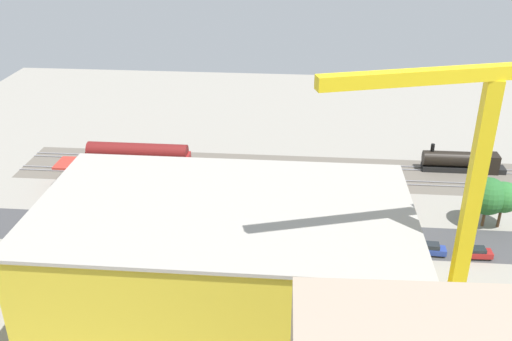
{
  "coord_description": "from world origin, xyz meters",
  "views": [
    {
      "loc": [
        -0.21,
        76.59,
        46.58
      ],
      "look_at": [
        6.53,
        0.09,
        9.5
      ],
      "focal_mm": 39.89,
      "sensor_mm": 36.0,
      "label": 1
    }
  ],
  "objects_px": {
    "parked_car_1": "(429,249)",
    "parked_car_2": "(387,247)",
    "platform_canopy_near": "(221,169)",
    "box_truck_0": "(350,240)",
    "tower_crane": "(459,216)",
    "street_tree_1": "(336,196)",
    "locomotive": "(464,162)",
    "parked_car_4": "(304,245)",
    "construction_building": "(225,268)",
    "street_tree_2": "(488,196)",
    "street_tree_0": "(168,186)",
    "traffic_light": "(197,225)",
    "parked_car_3": "(344,249)",
    "freight_coach_far": "(138,158)",
    "street_tree_4": "(504,197)",
    "parked_car_0": "(475,253)",
    "street_tree_3": "(231,195)"
  },
  "relations": [
    {
      "from": "parked_car_0",
      "to": "construction_building",
      "type": "height_order",
      "value": "construction_building"
    },
    {
      "from": "platform_canopy_near",
      "to": "parked_car_3",
      "type": "distance_m",
      "value": 27.11
    },
    {
      "from": "street_tree_1",
      "to": "street_tree_4",
      "type": "height_order",
      "value": "street_tree_4"
    },
    {
      "from": "parked_car_1",
      "to": "street_tree_4",
      "type": "xyz_separation_m",
      "value": [
        -12.13,
        -8.67,
        4.43
      ]
    },
    {
      "from": "locomotive",
      "to": "traffic_light",
      "type": "relative_size",
      "value": 2.51
    },
    {
      "from": "street_tree_2",
      "to": "freight_coach_far",
      "type": "bearing_deg",
      "value": -13.21
    },
    {
      "from": "parked_car_4",
      "to": "street_tree_2",
      "type": "height_order",
      "value": "street_tree_2"
    },
    {
      "from": "street_tree_4",
      "to": "freight_coach_far",
      "type": "bearing_deg",
      "value": -12.86
    },
    {
      "from": "parked_car_1",
      "to": "freight_coach_far",
      "type": "bearing_deg",
      "value": -24.8
    },
    {
      "from": "street_tree_2",
      "to": "street_tree_3",
      "type": "height_order",
      "value": "street_tree_2"
    },
    {
      "from": "freight_coach_far",
      "to": "parked_car_3",
      "type": "height_order",
      "value": "freight_coach_far"
    },
    {
      "from": "platform_canopy_near",
      "to": "parked_car_1",
      "type": "relative_size",
      "value": 12.36
    },
    {
      "from": "parked_car_1",
      "to": "parked_car_2",
      "type": "xyz_separation_m",
      "value": [
        6.03,
        -0.13,
        -0.01
      ]
    },
    {
      "from": "platform_canopy_near",
      "to": "street_tree_1",
      "type": "height_order",
      "value": "street_tree_1"
    },
    {
      "from": "locomotive",
      "to": "street_tree_2",
      "type": "bearing_deg",
      "value": 85.28
    },
    {
      "from": "street_tree_1",
      "to": "box_truck_0",
      "type": "bearing_deg",
      "value": 104.35
    },
    {
      "from": "construction_building",
      "to": "street_tree_2",
      "type": "height_order",
      "value": "construction_building"
    },
    {
      "from": "box_truck_0",
      "to": "street_tree_4",
      "type": "xyz_separation_m",
      "value": [
        -23.43,
        -8.45,
        3.55
      ]
    },
    {
      "from": "parked_car_3",
      "to": "street_tree_2",
      "type": "relative_size",
      "value": 0.57
    },
    {
      "from": "street_tree_0",
      "to": "traffic_light",
      "type": "bearing_deg",
      "value": 123.67
    },
    {
      "from": "parked_car_0",
      "to": "parked_car_3",
      "type": "distance_m",
      "value": 18.62
    },
    {
      "from": "street_tree_2",
      "to": "parked_car_3",
      "type": "bearing_deg",
      "value": 23.45
    },
    {
      "from": "street_tree_0",
      "to": "parked_car_1",
      "type": "bearing_deg",
      "value": 168.27
    },
    {
      "from": "freight_coach_far",
      "to": "parked_car_4",
      "type": "height_order",
      "value": "freight_coach_far"
    },
    {
      "from": "locomotive",
      "to": "street_tree_0",
      "type": "xyz_separation_m",
      "value": [
        51.43,
        20.53,
        3.18
      ]
    },
    {
      "from": "freight_coach_far",
      "to": "parked_car_2",
      "type": "xyz_separation_m",
      "value": [
        -42.9,
        22.47,
        -2.32
      ]
    },
    {
      "from": "tower_crane",
      "to": "street_tree_1",
      "type": "bearing_deg",
      "value": -73.2
    },
    {
      "from": "locomotive",
      "to": "street_tree_1",
      "type": "bearing_deg",
      "value": 40.52
    },
    {
      "from": "parked_car_1",
      "to": "street_tree_1",
      "type": "bearing_deg",
      "value": -30.29
    },
    {
      "from": "parked_car_0",
      "to": "traffic_light",
      "type": "distance_m",
      "value": 40.04
    },
    {
      "from": "parked_car_2",
      "to": "street_tree_3",
      "type": "height_order",
      "value": "street_tree_3"
    },
    {
      "from": "tower_crane",
      "to": "freight_coach_far",
      "type": "bearing_deg",
      "value": -45.41
    },
    {
      "from": "parked_car_4",
      "to": "street_tree_4",
      "type": "distance_m",
      "value": 31.84
    },
    {
      "from": "parked_car_1",
      "to": "traffic_light",
      "type": "height_order",
      "value": "traffic_light"
    },
    {
      "from": "parked_car_4",
      "to": "construction_building",
      "type": "xyz_separation_m",
      "value": [
        9.07,
        16.54,
        7.16
      ]
    },
    {
      "from": "parked_car_2",
      "to": "tower_crane",
      "type": "relative_size",
      "value": 0.13
    },
    {
      "from": "locomotive",
      "to": "parked_car_1",
      "type": "bearing_deg",
      "value": 68.28
    },
    {
      "from": "parked_car_3",
      "to": "box_truck_0",
      "type": "distance_m",
      "value": 1.62
    },
    {
      "from": "parked_car_2",
      "to": "box_truck_0",
      "type": "distance_m",
      "value": 5.34
    },
    {
      "from": "tower_crane",
      "to": "parked_car_1",
      "type": "bearing_deg",
      "value": -99.67
    },
    {
      "from": "parked_car_2",
      "to": "traffic_light",
      "type": "bearing_deg",
      "value": 3.27
    },
    {
      "from": "locomotive",
      "to": "parked_car_0",
      "type": "height_order",
      "value": "locomotive"
    },
    {
      "from": "platform_canopy_near",
      "to": "street_tree_1",
      "type": "xyz_separation_m",
      "value": [
        -19.32,
        9.13,
        0.63
      ]
    },
    {
      "from": "freight_coach_far",
      "to": "street_tree_0",
      "type": "bearing_deg",
      "value": 122.1
    },
    {
      "from": "parked_car_3",
      "to": "traffic_light",
      "type": "xyz_separation_m",
      "value": [
        21.27,
        0.7,
        3.33
      ]
    },
    {
      "from": "parked_car_0",
      "to": "box_truck_0",
      "type": "xyz_separation_m",
      "value": [
        17.71,
        -0.51,
        0.95
      ]
    },
    {
      "from": "construction_building",
      "to": "box_truck_0",
      "type": "xyz_separation_m",
      "value": [
        -15.83,
        -17.19,
        -6.23
      ]
    },
    {
      "from": "box_truck_0",
      "to": "street_tree_2",
      "type": "height_order",
      "value": "street_tree_2"
    },
    {
      "from": "platform_canopy_near",
      "to": "street_tree_2",
      "type": "relative_size",
      "value": 7.15
    },
    {
      "from": "parked_car_0",
      "to": "box_truck_0",
      "type": "bearing_deg",
      "value": -1.63
    }
  ]
}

